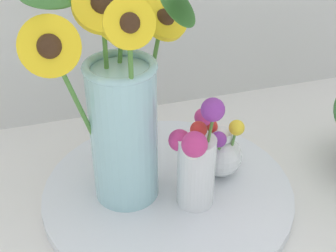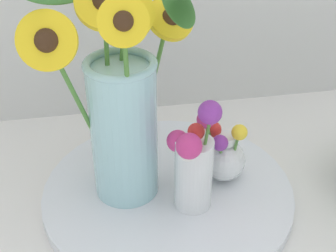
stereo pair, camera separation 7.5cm
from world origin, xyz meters
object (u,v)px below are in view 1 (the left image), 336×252
object	(u,v)px
serving_tray	(168,192)
mason_jar_sunflowers	(122,109)
vase_small_center	(196,161)
vase_bulb_right	(220,150)

from	to	relation	value
serving_tray	mason_jar_sunflowers	distance (m)	0.19
serving_tray	vase_small_center	world-z (taller)	vase_small_center
serving_tray	vase_small_center	xyz separation A→B (m)	(0.03, -0.05, 0.10)
serving_tray	mason_jar_sunflowers	bearing A→B (deg)	168.85
vase_small_center	vase_bulb_right	xyz separation A→B (m)	(0.07, 0.06, -0.04)
vase_small_center	serving_tray	bearing A→B (deg)	122.42
serving_tray	vase_small_center	size ratio (longest dim) A/B	2.18
vase_small_center	vase_bulb_right	world-z (taller)	vase_small_center
vase_small_center	vase_bulb_right	size ratio (longest dim) A/B	1.41
mason_jar_sunflowers	vase_bulb_right	size ratio (longest dim) A/B	2.84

